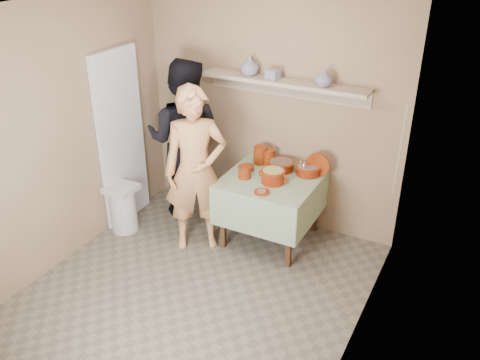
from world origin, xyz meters
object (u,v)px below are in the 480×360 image
Objects in this scene: serving_table at (271,188)px; cazuela_rice at (273,175)px; person_helper at (185,140)px; person_cook at (196,170)px; trash_bin at (123,208)px.

serving_table is 0.23m from cazuela_rice.
cazuela_rice is at bearing 157.20° from person_helper.
serving_table is at bearing -0.92° from person_cook.
person_helper is 1.04m from trash_bin.
person_helper is 3.37× the size of trash_bin.
serving_table reaches higher than trash_bin.
cazuela_rice reaches higher than serving_table.
cazuela_rice is at bearing -59.95° from serving_table.
person_cook reaches higher than serving_table.
person_cook is at bearing -153.43° from cazuela_rice.
trash_bin is (-0.43, -0.68, -0.66)m from person_helper.
person_cook is at bearing 117.12° from person_helper.
cazuela_rice is (0.05, -0.09, 0.20)m from serving_table.
cazuela_rice is at bearing -8.72° from person_cook.
person_helper is 1.94× the size of serving_table.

